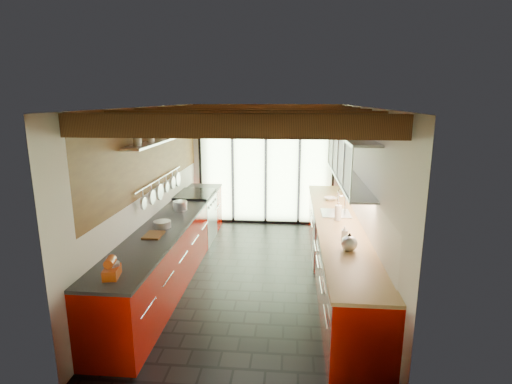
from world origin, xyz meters
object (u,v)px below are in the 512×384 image
at_px(kettle, 349,242).
at_px(paper_towel, 338,213).
at_px(stand_mixer, 112,269).
at_px(soap_bottle, 345,232).
at_px(bowl, 330,199).

distance_m(kettle, paper_towel, 1.23).
bearing_deg(stand_mixer, paper_towel, 40.93).
xyz_separation_m(stand_mixer, kettle, (2.54, 0.97, 0.01)).
bearing_deg(stand_mixer, soap_bottle, 29.01).
bearing_deg(bowl, stand_mixer, -126.49).
distance_m(kettle, bowl, 2.47).
bearing_deg(soap_bottle, paper_towel, 90.00).
height_order(stand_mixer, bowl, stand_mixer).
bearing_deg(paper_towel, soap_bottle, -90.00).
bearing_deg(stand_mixer, kettle, 20.88).
xyz_separation_m(kettle, paper_towel, (0.00, 1.23, 0.01)).
xyz_separation_m(paper_towel, soap_bottle, (0.00, -0.79, -0.03)).
height_order(kettle, soap_bottle, kettle).
bearing_deg(paper_towel, stand_mixer, -139.07).
relative_size(paper_towel, bowl, 1.29).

